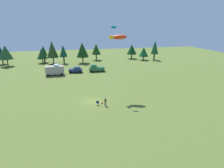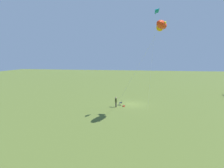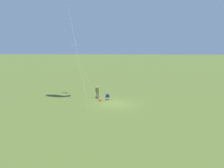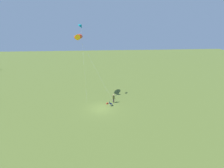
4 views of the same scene
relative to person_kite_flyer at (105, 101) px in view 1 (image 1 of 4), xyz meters
name	(u,v)px [view 1 (image 1 of 4)]	position (x,y,z in m)	size (l,w,h in m)	color
ground_plane	(92,102)	(-2.32, 2.45, -1.02)	(160.00, 160.00, 0.00)	#56692B
person_kite_flyer	(105,101)	(0.00, 0.00, 0.00)	(0.50, 0.47, 1.74)	#443A34
folding_chair	(98,103)	(-1.36, 0.73, -0.53)	(0.53, 0.53, 0.82)	#0F1842
backpack_on_grass	(102,103)	(-0.44, 1.26, -0.91)	(0.32, 0.22, 0.22)	#B42D22
van_motorhome_grey	(55,70)	(-11.02, 24.67, 0.62)	(5.47, 2.76, 3.34)	#A69591
car_navy_hatch	(76,70)	(-4.66, 26.37, -0.07)	(4.39, 2.63, 1.89)	navy
truck_green_flatbed	(96,68)	(1.99, 26.26, 0.08)	(5.21, 2.92, 2.34)	#2D693C
treeline_distant	(75,51)	(-4.16, 42.99, 3.83)	(65.14, 9.86, 8.81)	#4D331B
kite_large_fish	(118,37)	(3.93, 6.40, 11.27)	(6.05, 7.53, 12.84)	red
kite_delta_teal	(114,27)	(2.90, 5.61, 13.27)	(2.94, 1.01, 14.71)	#0A8595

